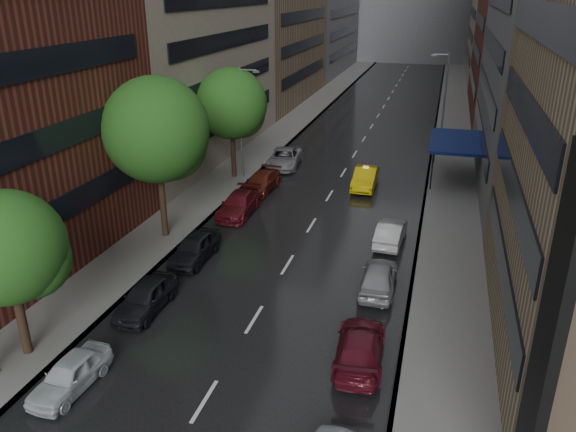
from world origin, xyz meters
name	(u,v)px	position (x,y,z in m)	size (l,w,h in m)	color
road	(369,130)	(0.00, 50.00, 0.01)	(14.00, 140.00, 0.01)	black
sidewalk_left	(292,125)	(-9.00, 50.00, 0.07)	(4.00, 140.00, 0.15)	gray
sidewalk_right	(452,135)	(9.00, 50.00, 0.07)	(4.00, 140.00, 0.15)	gray
tree_near	(7,248)	(-8.60, 4.71, 5.16)	(4.74, 4.74, 7.55)	#382619
tree_mid	(156,130)	(-8.60, 17.67, 6.98)	(6.40, 6.40, 10.19)	#382619
tree_far	(231,104)	(-8.60, 30.12, 6.24)	(5.72, 5.72, 9.11)	#382619
taxi	(365,178)	(2.34, 30.63, 0.81)	(1.71, 4.91, 1.62)	yellow
parked_cars_left	(235,208)	(-5.40, 21.82, 0.75)	(3.17, 36.00, 1.57)	silver
parked_cars_right	(367,320)	(5.40, 10.23, 0.75)	(2.36, 24.11, 1.57)	silver
street_lamp_left	(242,121)	(-7.72, 30.00, 4.89)	(1.74, 0.22, 9.00)	gray
street_lamp_right	(444,98)	(7.72, 45.00, 4.89)	(1.74, 0.22, 9.00)	gray
awning	(455,142)	(8.98, 35.00, 3.13)	(4.00, 8.00, 3.12)	navy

